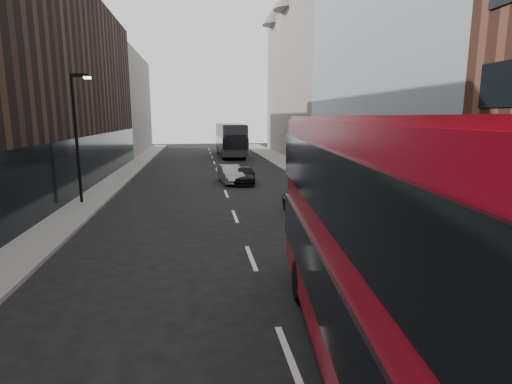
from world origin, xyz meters
name	(u,v)px	position (x,y,z in m)	size (l,w,h in m)	color
sidewalk_right	(316,178)	(7.50, 25.00, 0.07)	(3.00, 80.00, 0.15)	slate
sidewalk_left	(113,183)	(-8.00, 25.00, 0.07)	(2.00, 80.00, 0.15)	slate
building_modern_block	(396,40)	(11.47, 21.00, 9.90)	(5.03, 22.00, 20.00)	#A3A9AE
building_victorian	(304,77)	(11.38, 44.00, 9.66)	(6.50, 24.00, 21.00)	slate
building_left_mid	(75,90)	(-11.50, 30.00, 7.00)	(5.00, 24.00, 14.00)	black
building_left_far	(123,105)	(-11.50, 52.00, 6.50)	(5.00, 20.00, 13.00)	slate
street_lamp	(77,130)	(-8.22, 18.00, 4.18)	(1.06, 0.22, 7.00)	black
red_bus	(408,250)	(1.64, 0.67, 2.71)	(4.23, 12.30, 4.88)	#B30B1E
grey_bus	(230,139)	(2.36, 45.16, 2.14)	(3.11, 12.47, 4.00)	black
car_a	(305,202)	(3.51, 13.82, 0.67)	(1.58, 3.92, 1.33)	black
car_b	(230,174)	(0.63, 24.27, 0.67)	(1.41, 4.06, 1.34)	gray
car_c	(244,175)	(1.60, 24.00, 0.61)	(1.70, 4.19, 1.22)	black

